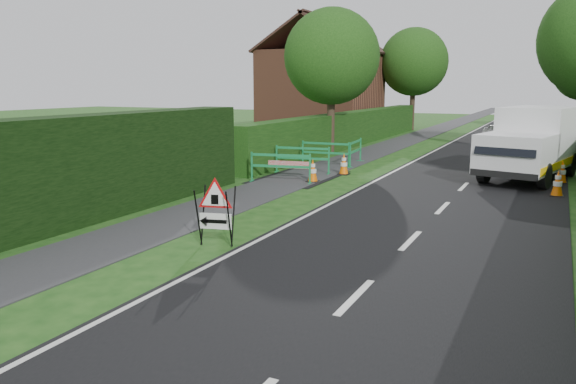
% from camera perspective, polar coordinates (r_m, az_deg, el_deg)
% --- Properties ---
extents(ground, '(120.00, 120.00, 0.00)m').
position_cam_1_polar(ground, '(9.01, -10.82, -10.10)').
color(ground, '#174413').
rests_on(ground, ground).
extents(road_surface, '(6.00, 90.00, 0.02)m').
position_cam_1_polar(road_surface, '(41.92, 22.25, 5.62)').
color(road_surface, black).
rests_on(road_surface, ground).
extents(footpath, '(2.00, 90.00, 0.02)m').
position_cam_1_polar(footpath, '(42.61, 14.82, 6.13)').
color(footpath, '#2D2D30').
rests_on(footpath, ground).
extents(hedge_west_far, '(1.00, 24.00, 1.80)m').
position_cam_1_polar(hedge_west_far, '(30.60, 6.38, 4.73)').
color(hedge_west_far, '#14380F').
rests_on(hedge_west_far, ground).
extents(house_west, '(7.50, 7.40, 7.88)m').
position_cam_1_polar(house_west, '(39.70, 3.47, 10.33)').
color(house_west, brown).
rests_on(house_west, ground).
extents(tree_nw, '(4.40, 4.40, 6.70)m').
position_cam_1_polar(tree_nw, '(26.58, 4.47, 13.54)').
color(tree_nw, '#2D2116').
rests_on(tree_nw, ground).
extents(tree_fw, '(4.80, 4.80, 7.24)m').
position_cam_1_polar(tree_fw, '(41.89, 12.68, 12.76)').
color(tree_fw, '#2D2116').
rests_on(tree_fw, ground).
extents(triangle_sign, '(0.98, 0.98, 1.18)m').
position_cam_1_polar(triangle_sign, '(11.18, -7.58, -1.50)').
color(triangle_sign, black).
rests_on(triangle_sign, ground).
extents(works_van, '(3.23, 5.69, 2.45)m').
position_cam_1_polar(works_van, '(21.00, 23.59, 4.73)').
color(works_van, silver).
rests_on(works_van, ground).
extents(traffic_cone_0, '(0.38, 0.38, 0.79)m').
position_cam_1_polar(traffic_cone_0, '(18.06, 25.71, 0.81)').
color(traffic_cone_0, black).
rests_on(traffic_cone_0, ground).
extents(traffic_cone_1, '(0.38, 0.38, 0.79)m').
position_cam_1_polar(traffic_cone_1, '(20.55, 26.07, 1.87)').
color(traffic_cone_1, black).
rests_on(traffic_cone_1, ground).
extents(traffic_cone_2, '(0.38, 0.38, 0.79)m').
position_cam_1_polar(traffic_cone_2, '(23.47, 24.65, 2.96)').
color(traffic_cone_2, black).
rests_on(traffic_cone_2, ground).
extents(traffic_cone_3, '(0.38, 0.38, 0.79)m').
position_cam_1_polar(traffic_cone_3, '(18.74, 2.53, 2.20)').
color(traffic_cone_3, black).
rests_on(traffic_cone_3, ground).
extents(traffic_cone_4, '(0.38, 0.38, 0.79)m').
position_cam_1_polar(traffic_cone_4, '(20.41, 5.70, 2.86)').
color(traffic_cone_4, black).
rests_on(traffic_cone_4, ground).
extents(ped_barrier_0, '(2.09, 0.73, 1.00)m').
position_cam_1_polar(ped_barrier_0, '(18.56, -0.77, 2.87)').
color(ped_barrier_0, '#188545').
rests_on(ped_barrier_0, ground).
extents(ped_barrier_1, '(2.09, 0.63, 1.00)m').
position_cam_1_polar(ped_barrier_1, '(20.65, 1.47, 3.67)').
color(ped_barrier_1, '#188545').
rests_on(ped_barrier_1, ground).
extents(ped_barrier_2, '(2.07, 0.41, 1.00)m').
position_cam_1_polar(ped_barrier_2, '(22.38, 3.89, 4.20)').
color(ped_barrier_2, '#188545').
rests_on(ped_barrier_2, ground).
extents(ped_barrier_3, '(0.54, 2.08, 1.00)m').
position_cam_1_polar(ped_barrier_3, '(23.08, 6.82, 4.35)').
color(ped_barrier_3, '#188545').
rests_on(ped_barrier_3, ground).
extents(redwhite_plank, '(1.49, 0.25, 0.25)m').
position_cam_1_polar(redwhite_plank, '(19.78, 0.05, 1.51)').
color(redwhite_plank, red).
rests_on(redwhite_plank, ground).
extents(hatchback_car, '(2.52, 3.45, 1.09)m').
position_cam_1_polar(hatchback_car, '(33.66, 20.82, 5.58)').
color(hatchback_car, silver).
rests_on(hatchback_car, ground).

